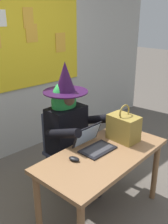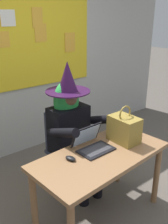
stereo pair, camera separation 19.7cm
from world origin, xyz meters
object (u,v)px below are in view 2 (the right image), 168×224
(desk_main, at_px, (101,163))
(chair_at_desk, at_px, (66,144))
(laptop, at_px, (92,144))
(computer_mouse, at_px, (71,158))
(handbag, at_px, (124,129))
(person_costumed, at_px, (72,124))

(desk_main, bearing_deg, chair_at_desk, 83.96)
(desk_main, bearing_deg, laptop, 90.23)
(computer_mouse, xyz_separation_m, handbag, (0.63, -0.05, 0.12))
(laptop, bearing_deg, desk_main, -91.21)
(person_costumed, relative_size, laptop, 4.37)
(person_costumed, xyz_separation_m, handbag, (0.26, -0.51, 0.04))
(person_costumed, bearing_deg, laptop, -11.97)
(person_costumed, bearing_deg, desk_main, -9.58)
(chair_at_desk, distance_m, laptop, 0.61)
(computer_mouse, bearing_deg, desk_main, -32.17)
(chair_at_desk, xyz_separation_m, handbag, (0.27, -0.63, 0.34))
(desk_main, relative_size, person_costumed, 0.91)
(laptop, bearing_deg, chair_at_desk, 81.13)
(laptop, bearing_deg, computer_mouse, -174.26)
(chair_at_desk, relative_size, handbag, 2.43)
(chair_at_desk, distance_m, handbag, 0.77)
(chair_at_desk, distance_m, computer_mouse, 0.72)
(desk_main, relative_size, laptop, 3.96)
(person_costumed, bearing_deg, computer_mouse, -39.21)
(person_costumed, height_order, computer_mouse, person_costumed)
(chair_at_desk, relative_size, laptop, 2.72)
(laptop, distance_m, handbag, 0.36)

